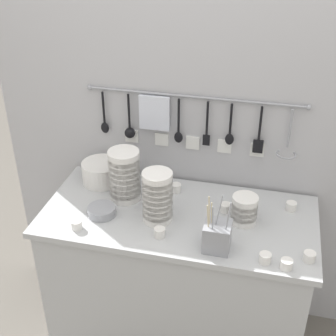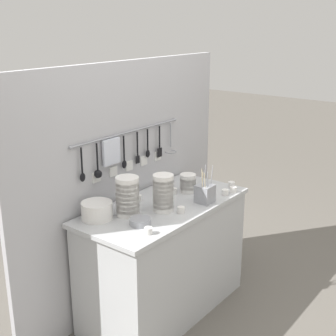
{
  "view_description": "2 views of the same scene",
  "coord_description": "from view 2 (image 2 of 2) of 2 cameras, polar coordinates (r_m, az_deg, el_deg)",
  "views": [
    {
      "loc": [
        0.38,
        -1.78,
        2.18
      ],
      "look_at": [
        -0.06,
        0.02,
        1.08
      ],
      "focal_mm": 50.0,
      "sensor_mm": 36.0,
      "label": 1
    },
    {
      "loc": [
        -2.39,
        -1.89,
        2.09
      ],
      "look_at": [
        0.0,
        -0.03,
        1.12
      ],
      "focal_mm": 50.0,
      "sensor_mm": 36.0,
      "label": 2
    }
  ],
  "objects": [
    {
      "name": "ground_plane",
      "position": [
        3.7,
        -0.47,
        -16.74
      ],
      "size": [
        20.0,
        20.0,
        0.0
      ],
      "primitive_type": "plane",
      "color": "#666059"
    },
    {
      "name": "counter",
      "position": [
        3.47,
        -0.49,
        -10.94
      ],
      "size": [
        1.31,
        0.62,
        0.85
      ],
      "color": "#B7BABC",
      "rests_on": "ground"
    },
    {
      "name": "back_wall",
      "position": [
        3.48,
        -5.0,
        -2.13
      ],
      "size": [
        2.11,
        0.11,
        1.82
      ],
      "color": "#B2B2B7",
      "rests_on": "ground"
    },
    {
      "name": "bowl_stack_back_corner",
      "position": [
        3.08,
        -4.95,
        -3.45
      ],
      "size": [
        0.15,
        0.15,
        0.26
      ],
      "color": "white",
      "rests_on": "counter"
    },
    {
      "name": "bowl_stack_tall_left",
      "position": [
        3.5,
        2.44,
        -1.85
      ],
      "size": [
        0.12,
        0.12,
        0.14
      ],
      "color": "white",
      "rests_on": "counter"
    },
    {
      "name": "bowl_stack_wide_centre",
      "position": [
        3.15,
        -0.59,
        -3.04
      ],
      "size": [
        0.14,
        0.14,
        0.26
      ],
      "color": "white",
      "rests_on": "counter"
    },
    {
      "name": "plate_stack",
      "position": [
        3.08,
        -8.65,
        -5.15
      ],
      "size": [
        0.2,
        0.2,
        0.11
      ],
      "color": "white",
      "rests_on": "counter"
    },
    {
      "name": "steel_mixing_bowl",
      "position": [
        2.98,
        -3.41,
        -6.52
      ],
      "size": [
        0.14,
        0.14,
        0.04
      ],
      "color": "#93969E",
      "rests_on": "counter"
    },
    {
      "name": "cutlery_caddy",
      "position": [
        3.32,
        4.52,
        -3.1
      ],
      "size": [
        0.11,
        0.11,
        0.27
      ],
      "color": "#93969E",
      "rests_on": "counter"
    },
    {
      "name": "cup_by_caddy",
      "position": [
        3.49,
        0.69,
        -2.8
      ],
      "size": [
        0.05,
        0.05,
        0.04
      ],
      "color": "white",
      "rests_on": "counter"
    },
    {
      "name": "cup_front_left",
      "position": [
        3.48,
        6.98,
        -2.96
      ],
      "size": [
        0.05,
        0.05,
        0.04
      ],
      "color": "white",
      "rests_on": "counter"
    },
    {
      "name": "cup_edge_near",
      "position": [
        3.15,
        1.6,
        -5.12
      ],
      "size": [
        0.05,
        0.05,
        0.04
      ],
      "color": "white",
      "rests_on": "counter"
    },
    {
      "name": "cup_beside_plates",
      "position": [
        3.36,
        -3.67,
        -3.65
      ],
      "size": [
        0.05,
        0.05,
        0.04
      ],
      "color": "white",
      "rests_on": "counter"
    },
    {
      "name": "cup_edge_far",
      "position": [
        3.54,
        7.95,
        -2.62
      ],
      "size": [
        0.05,
        0.05,
        0.04
      ],
      "color": "white",
      "rests_on": "counter"
    },
    {
      "name": "cup_back_right",
      "position": [
        3.65,
        7.74,
        -2.0
      ],
      "size": [
        0.05,
        0.05,
        0.04
      ],
      "color": "white",
      "rests_on": "counter"
    },
    {
      "name": "cup_front_right",
      "position": [
        3.27,
        -4.94,
        -4.31
      ],
      "size": [
        0.05,
        0.05,
        0.04
      ],
      "color": "white",
      "rests_on": "counter"
    },
    {
      "name": "cup_centre",
      "position": [
        2.85,
        -2.42,
        -7.64
      ],
      "size": [
        0.05,
        0.05,
        0.04
      ],
      "color": "white",
      "rests_on": "counter"
    },
    {
      "name": "cup_back_left",
      "position": [
        3.77,
        2.47,
        -1.22
      ],
      "size": [
        0.05,
        0.05,
        0.04
      ],
      "color": "white",
      "rests_on": "counter"
    }
  ]
}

